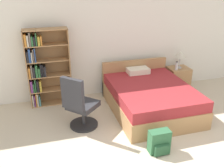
{
  "coord_description": "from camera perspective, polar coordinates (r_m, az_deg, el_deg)",
  "views": [
    {
      "loc": [
        -1.52,
        -2.21,
        2.64
      ],
      "look_at": [
        -0.3,
        1.98,
        0.75
      ],
      "focal_mm": 40.0,
      "sensor_mm": 36.0,
      "label": 1
    }
  ],
  "objects": [
    {
      "name": "wall_back",
      "position": [
        5.8,
        -0.53,
        10.12
      ],
      "size": [
        9.0,
        0.06,
        2.6
      ],
      "color": "white",
      "rests_on": "ground_plane"
    },
    {
      "name": "bookshelf",
      "position": [
        5.49,
        -15.47,
        3.63
      ],
      "size": [
        0.9,
        0.3,
        1.67
      ],
      "color": "#AD7F51",
      "rests_on": "ground_plane"
    },
    {
      "name": "bed",
      "position": [
        5.33,
        8.54,
        -2.88
      ],
      "size": [
        1.58,
        2.0,
        0.83
      ],
      "color": "#AD7F51",
      "rests_on": "ground_plane"
    },
    {
      "name": "office_chair",
      "position": [
        4.58,
        -7.41,
        -4.97
      ],
      "size": [
        0.72,
        0.72,
        1.07
      ],
      "color": "#232326",
      "rests_on": "ground_plane"
    },
    {
      "name": "nightstand",
      "position": [
        6.46,
        14.83,
        1.23
      ],
      "size": [
        0.51,
        0.45,
        0.56
      ],
      "color": "#AD7F51",
      "rests_on": "ground_plane"
    },
    {
      "name": "table_lamp",
      "position": [
        6.26,
        15.36,
        6.47
      ],
      "size": [
        0.27,
        0.27,
        0.42
      ],
      "color": "#B2B2B7",
      "rests_on": "nightstand"
    },
    {
      "name": "water_bottle",
      "position": [
        6.17,
        14.54,
        4.03
      ],
      "size": [
        0.07,
        0.07,
        0.22
      ],
      "color": "silver",
      "rests_on": "nightstand"
    },
    {
      "name": "backpack_green",
      "position": [
        4.18,
        10.79,
        -12.93
      ],
      "size": [
        0.34,
        0.23,
        0.39
      ],
      "color": "#2D603D",
      "rests_on": "ground_plane"
    }
  ]
}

